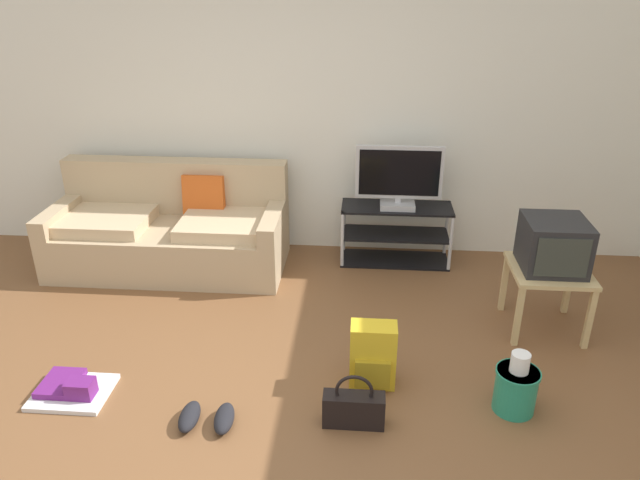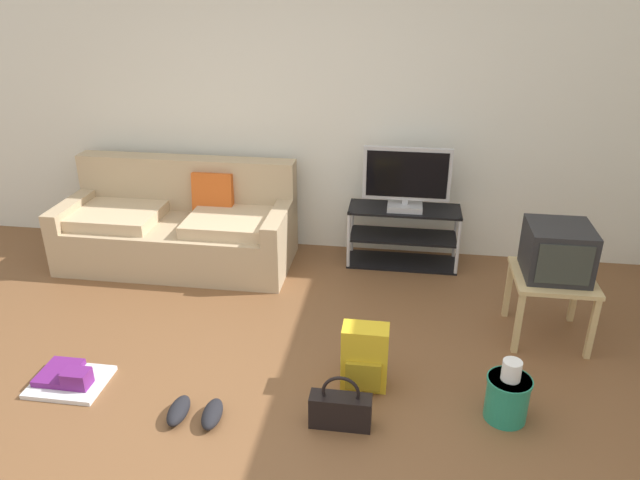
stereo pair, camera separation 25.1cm
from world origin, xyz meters
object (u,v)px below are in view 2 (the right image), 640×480
at_px(couch, 180,227).
at_px(tv_stand, 403,236).
at_px(sneakers_pair, 195,412).
at_px(crt_tv, 557,251).
at_px(cleaning_bucket, 508,395).
at_px(flat_tv, 407,180).
at_px(handbag, 340,409).
at_px(floor_tray, 69,379).
at_px(backpack, 365,357).
at_px(side_table, 552,285).

xyz_separation_m(couch, tv_stand, (1.96, 0.21, -0.06)).
height_order(couch, sneakers_pair, couch).
bearing_deg(crt_tv, sneakers_pair, -150.90).
bearing_deg(sneakers_pair, cleaning_bucket, 8.61).
height_order(couch, crt_tv, couch).
distance_m(flat_tv, handbag, 2.25).
bearing_deg(flat_tv, floor_tray, -135.61).
bearing_deg(couch, tv_stand, 6.10).
xyz_separation_m(flat_tv, floor_tray, (-2.04, -2.00, -0.75)).
bearing_deg(backpack, cleaning_bucket, -34.11).
relative_size(couch, flat_tv, 2.71).
bearing_deg(side_table, sneakers_pair, -151.23).
distance_m(side_table, sneakers_pair, 2.51).
bearing_deg(couch, crt_tv, -14.90).
distance_m(flat_tv, crt_tv, 1.43).
distance_m(tv_stand, flat_tv, 0.53).
xyz_separation_m(couch, flat_tv, (1.96, 0.19, 0.47)).
relative_size(couch, side_table, 3.72).
distance_m(couch, tv_stand, 1.97).
height_order(couch, cleaning_bucket, couch).
bearing_deg(sneakers_pair, flat_tv, 62.39).
height_order(side_table, handbag, side_table).
bearing_deg(crt_tv, handbag, -139.42).
bearing_deg(cleaning_bucket, backpack, 167.80).
xyz_separation_m(flat_tv, handbag, (-0.31, -2.12, -0.68)).
height_order(side_table, sneakers_pair, side_table).
xyz_separation_m(tv_stand, sneakers_pair, (-1.15, -2.21, -0.22)).
height_order(crt_tv, sneakers_pair, crt_tv).
xyz_separation_m(couch, crt_tv, (2.99, -0.79, 0.34)).
xyz_separation_m(handbag, sneakers_pair, (-0.84, -0.07, -0.07)).
distance_m(handbag, floor_tray, 1.74).
distance_m(couch, flat_tv, 2.02).
xyz_separation_m(backpack, floor_tray, (-1.84, -0.26, -0.17)).
height_order(handbag, cleaning_bucket, cleaning_bucket).
relative_size(flat_tv, sneakers_pair, 2.25).
xyz_separation_m(tv_stand, side_table, (1.03, -1.02, 0.15)).
distance_m(crt_tv, floor_tray, 3.30).
relative_size(flat_tv, handbag, 2.07).
bearing_deg(side_table, tv_stand, 135.26).
bearing_deg(handbag, couch, 130.42).
height_order(couch, handbag, couch).
distance_m(sneakers_pair, floor_tray, 0.92).
distance_m(side_table, crt_tv, 0.25).
relative_size(flat_tv, floor_tray, 1.61).
bearing_deg(couch, side_table, -15.19).
xyz_separation_m(side_table, sneakers_pair, (-2.18, -1.19, -0.36)).
distance_m(cleaning_bucket, floor_tray, 2.69).
xyz_separation_m(side_table, backpack, (-1.23, -0.74, -0.20)).
bearing_deg(flat_tv, handbag, -98.19).
distance_m(handbag, cleaning_bucket, 0.97).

